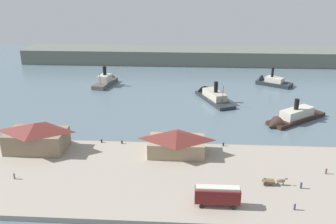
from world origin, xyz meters
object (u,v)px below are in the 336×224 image
Objects in this scene: ferry_shed_customs_shed at (177,143)px; mooring_post_east at (102,141)px; street_tram at (217,195)px; pedestrian_at_waters_edge at (326,171)px; ferry_moored_east at (107,81)px; ferry_departing_north at (270,82)px; pedestrian_walking_west at (301,185)px; mooring_post_west at (223,144)px; horse_cart at (274,181)px; ferry_approaching_east at (211,95)px; pedestrian_by_tram at (14,176)px; mooring_post_center_east at (122,142)px; ferry_near_quay at (290,118)px; ferry_shed_west_terminal at (36,136)px; pedestrian_walking_east at (295,207)px.

ferry_shed_customs_shed reaches higher than mooring_post_east.
pedestrian_at_waters_edge is (26.84, 14.79, -1.82)m from street_tram.
ferry_departing_north is (74.03, 4.48, -0.39)m from ferry_moored_east.
pedestrian_walking_west is 1.92× the size of mooring_post_west.
pedestrian_at_waters_edge is at bearing 23.36° from horse_cart.
street_tram is 5.35× the size of pedestrian_walking_west.
ferry_approaching_east is (2.20, 75.84, -2.40)m from street_tram.
ferry_departing_north reaches higher than pedestrian_by_tram.
mooring_post_center_east is at bearing 44.29° from pedestrian_by_tram.
ferry_near_quay is at bearing 37.21° from ferry_shed_customs_shed.
ferry_shed_west_terminal is 68.05m from pedestrian_walking_west.
pedestrian_walking_east is at bearing -67.91° from mooring_post_west.
ferry_departing_north reaches higher than ferry_shed_customs_shed.
ferry_near_quay is 47.11m from ferry_departing_north.
street_tram is at bearing -151.14° from pedestrian_at_waters_edge.
street_tram is at bearing -157.71° from pedestrian_walking_west.
pedestrian_walking_east is 55.02m from mooring_post_east.
mooring_post_west is 0.04× the size of ferry_near_quay.
horse_cart is 22.24m from mooring_post_west.
ferry_shed_west_terminal is 17.66× the size of mooring_post_east.
street_tram is 15.63m from pedestrian_walking_east.
ferry_shed_customs_shed is at bearing 23.00° from pedestrian_by_tram.
pedestrian_at_waters_edge is 65.84m from ferry_approaching_east.
street_tram is 10.27× the size of mooring_post_west.
horse_cart is 0.23× the size of ferry_near_quay.
street_tram is 10.27× the size of mooring_post_east.
pedestrian_walking_west is 1.92× the size of mooring_post_center_east.
mooring_post_east is 1.00× the size of mooring_post_center_east.
street_tram is 0.39× the size of ferry_near_quay.
ferry_approaching_east is at bearing 91.67° from mooring_post_west.
pedestrian_walking_west is (3.55, 8.33, 0.06)m from pedestrian_walking_east.
ferry_shed_west_terminal reaches higher than ferry_shed_customs_shed.
ferry_moored_east is at bearing 123.95° from horse_cart.
mooring_post_west is 0.04× the size of ferry_approaching_east.
ferry_shed_customs_shed is at bearing 135.97° from pedestrian_walking_east.
horse_cart is at bearing 33.94° from street_tram.
pedestrian_walking_east is 0.06× the size of ferry_approaching_east.
ferry_shed_west_terminal reaches higher than mooring_post_east.
ferry_near_quay is at bearing 71.37° from horse_cart.
mooring_post_center_east is at bearing -128.17° from ferry_departing_north.
mooring_post_center_east is at bearing 131.14° from street_tram.
pedestrian_at_waters_edge is at bearing -14.95° from mooring_post_center_east.
pedestrian_by_tram is 86.41m from ferry_moored_east.
mooring_post_west is at bearing -0.08° from mooring_post_east.
pedestrian_by_tram is 1.77× the size of mooring_post_center_east.
pedestrian_walking_east is 49.92m from mooring_post_center_east.
pedestrian_walking_west is at bearing -10.76° from horse_cart.
pedestrian_at_waters_edge is 1.00× the size of pedestrian_by_tram.
ferry_shed_west_terminal reaches higher than pedestrian_walking_east.
ferry_departing_north is at bearing 62.40° from ferry_shed_customs_shed.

